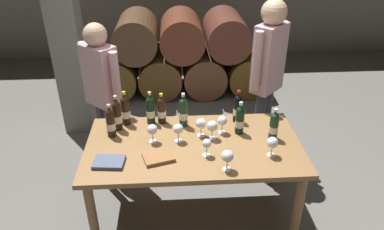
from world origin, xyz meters
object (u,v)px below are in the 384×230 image
(wine_glass_2, at_px, (222,121))
(wine_glass_6, at_px, (212,126))
(wine_glass_0, at_px, (152,130))
(sommelier_presenting, at_px, (268,72))
(wine_glass_4, at_px, (227,157))
(tasting_notebook, at_px, (159,157))
(dining_table, at_px, (194,153))
(wine_bottle_2, at_px, (274,126))
(wine_bottle_4, at_px, (117,115))
(wine_glass_7, at_px, (201,124))
(wine_bottle_7, at_px, (240,120))
(taster_seated_left, at_px, (102,89))
(wine_glass_1, at_px, (272,143))
(wine_bottle_0, at_px, (183,112))
(wine_glass_3, at_px, (207,144))
(wine_bottle_6, at_px, (111,122))
(wine_bottle_5, at_px, (150,110))
(wine_bottle_1, at_px, (238,108))
(leather_ledger, at_px, (109,162))
(wine_bottle_8, at_px, (125,110))
(wine_glass_5, at_px, (178,129))
(wine_bottle_3, at_px, (162,110))

(wine_glass_2, height_order, wine_glass_6, wine_glass_6)
(wine_glass_0, xyz_separation_m, sommelier_presenting, (1.07, 0.70, 0.17))
(wine_glass_4, relative_size, tasting_notebook, 0.74)
(dining_table, height_order, wine_bottle_2, wine_bottle_2)
(wine_bottle_4, distance_m, wine_glass_7, 0.70)
(wine_bottle_7, bearing_deg, wine_glass_2, 175.65)
(tasting_notebook, distance_m, taster_seated_left, 1.06)
(wine_bottle_7, relative_size, wine_glass_1, 1.80)
(wine_bottle_0, relative_size, sommelier_presenting, 0.18)
(dining_table, xyz_separation_m, wine_bottle_4, (-0.62, 0.26, 0.23))
(wine_bottle_2, distance_m, wine_glass_2, 0.41)
(dining_table, distance_m, wine_glass_3, 0.27)
(wine_bottle_4, height_order, wine_glass_3, wine_bottle_4)
(wine_bottle_6, xyz_separation_m, sommelier_presenting, (1.41, 0.59, 0.16))
(taster_seated_left, bearing_deg, wine_glass_2, -28.34)
(wine_glass_4, bearing_deg, wine_glass_2, 86.47)
(wine_bottle_0, relative_size, wine_glass_0, 1.94)
(wine_glass_1, distance_m, wine_glass_7, 0.59)
(wine_bottle_5, distance_m, sommelier_presenting, 1.18)
(wine_glass_6, distance_m, taster_seated_left, 1.16)
(wine_bottle_1, distance_m, leather_ledger, 1.18)
(wine_glass_3, distance_m, sommelier_presenting, 1.14)
(leather_ledger, bearing_deg, taster_seated_left, 105.78)
(wine_bottle_0, distance_m, wine_glass_2, 0.34)
(wine_glass_6, bearing_deg, wine_bottle_8, 158.93)
(wine_bottle_7, bearing_deg, wine_bottle_2, -21.00)
(wine_bottle_7, distance_m, sommelier_presenting, 0.72)
(dining_table, bearing_deg, wine_bottle_7, 20.24)
(wine_bottle_6, bearing_deg, tasting_notebook, -41.70)
(wine_bottle_1, bearing_deg, wine_glass_0, -158.37)
(wine_glass_4, xyz_separation_m, taster_seated_left, (-1.02, 1.06, 0.05))
(wine_bottle_4, bearing_deg, wine_bottle_5, 17.62)
(wine_bottle_7, height_order, wine_glass_0, wine_bottle_7)
(wine_bottle_4, height_order, wine_glass_5, wine_bottle_4)
(wine_glass_7, bearing_deg, wine_glass_6, -27.48)
(wine_bottle_2, xyz_separation_m, wine_glass_0, (-0.97, 0.01, -0.01))
(dining_table, relative_size, sommelier_presenting, 0.99)
(wine_glass_4, bearing_deg, wine_bottle_6, 150.17)
(wine_bottle_3, relative_size, leather_ledger, 1.27)
(wine_bottle_8, bearing_deg, wine_bottle_5, 0.55)
(wine_glass_0, relative_size, tasting_notebook, 0.72)
(wine_glass_5, relative_size, leather_ledger, 0.71)
(wine_bottle_8, bearing_deg, wine_glass_7, -20.15)
(wine_bottle_3, xyz_separation_m, taster_seated_left, (-0.55, 0.37, 0.04))
(wine_glass_2, relative_size, sommelier_presenting, 0.09)
(wine_glass_3, bearing_deg, sommelier_presenting, 53.99)
(wine_bottle_8, bearing_deg, wine_glass_3, -38.17)
(wine_bottle_3, bearing_deg, wine_glass_5, -66.25)
(wine_bottle_0, bearing_deg, wine_glass_2, -23.12)
(wine_glass_6, distance_m, sommelier_presenting, 0.92)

